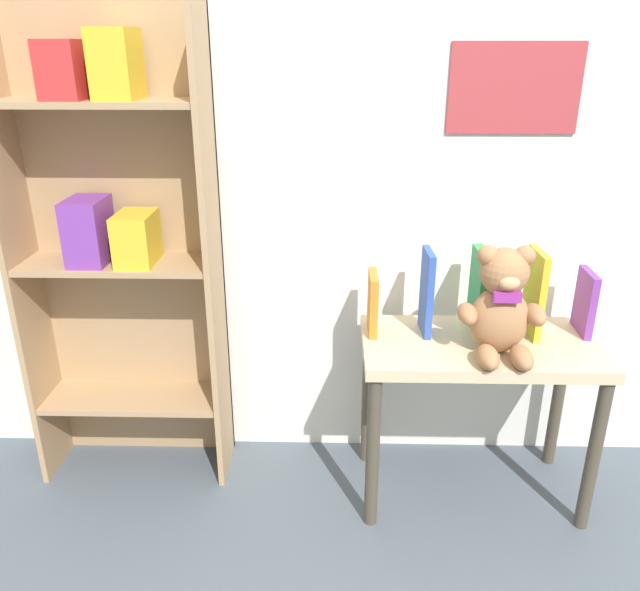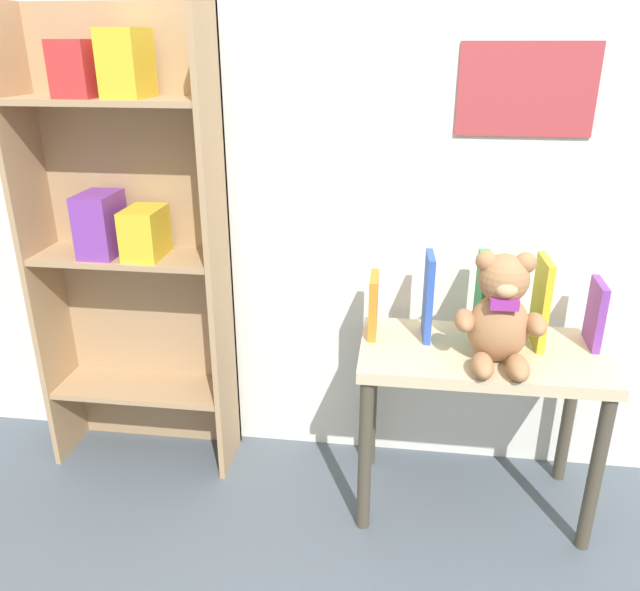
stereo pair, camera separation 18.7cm
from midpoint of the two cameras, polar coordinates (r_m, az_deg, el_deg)
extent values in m
cube|color=silver|center=(1.96, 3.29, 18.52)|extent=(4.80, 0.06, 2.50)
cube|color=#A8383D|center=(1.97, 14.71, 17.84)|extent=(0.38, 0.01, 0.26)
cube|color=tan|center=(2.17, -27.82, 2.62)|extent=(0.02, 0.23, 1.48)
cube|color=tan|center=(1.95, -12.42, 2.75)|extent=(0.02, 0.23, 1.48)
cube|color=tan|center=(2.13, -19.54, 3.65)|extent=(0.61, 0.02, 1.48)
cube|color=tan|center=(2.23, -18.90, -8.85)|extent=(0.57, 0.21, 0.02)
cube|color=tan|center=(2.04, -20.53, 2.70)|extent=(0.57, 0.21, 0.02)
cube|color=tan|center=(1.95, -22.45, 15.98)|extent=(0.57, 0.21, 0.02)
cube|color=red|center=(1.96, -24.97, 18.20)|extent=(0.11, 0.16, 0.15)
cube|color=gold|center=(1.90, -20.98, 19.15)|extent=(0.11, 0.16, 0.18)
cube|color=purple|center=(2.03, -22.92, 5.41)|extent=(0.11, 0.16, 0.20)
cube|color=gold|center=(1.98, -19.06, 4.93)|extent=(0.11, 0.16, 0.15)
cube|color=beige|center=(1.91, 11.74, -4.68)|extent=(0.70, 0.38, 0.04)
cylinder|color=#494233|center=(1.88, 1.93, -14.27)|extent=(0.04, 0.04, 0.51)
cylinder|color=#494233|center=(2.00, 21.26, -13.61)|extent=(0.04, 0.04, 0.51)
cylinder|color=#494233|center=(2.15, 1.88, -9.26)|extent=(0.04, 0.04, 0.51)
cylinder|color=#494233|center=(2.25, 18.71, -8.99)|extent=(0.04, 0.04, 0.51)
ellipsoid|color=#A8754C|center=(1.81, 13.23, -2.26)|extent=(0.17, 0.13, 0.20)
sphere|color=#A8754C|center=(1.76, 13.64, 2.07)|extent=(0.13, 0.13, 0.13)
sphere|color=#A8754C|center=(1.73, 12.14, 3.57)|extent=(0.06, 0.06, 0.06)
sphere|color=#A8754C|center=(1.75, 15.39, 3.49)|extent=(0.06, 0.06, 0.06)
ellipsoid|color=tan|center=(1.71, 13.98, 1.09)|extent=(0.06, 0.04, 0.04)
ellipsoid|color=#A8754C|center=(1.77, 10.40, -1.74)|extent=(0.05, 0.11, 0.05)
ellipsoid|color=#A8754C|center=(1.81, 16.32, -1.76)|extent=(0.05, 0.11, 0.05)
ellipsoid|color=#A8754C|center=(1.75, 12.15, -5.61)|extent=(0.06, 0.12, 0.06)
ellipsoid|color=#A8754C|center=(1.77, 15.09, -5.58)|extent=(0.06, 0.12, 0.06)
cube|color=#992D93|center=(1.73, 13.83, -0.18)|extent=(0.07, 0.02, 0.03)
cube|color=orange|center=(1.89, 2.04, -0.73)|extent=(0.03, 0.14, 0.19)
cube|color=#2D51B7|center=(1.88, 6.95, 0.24)|extent=(0.03, 0.12, 0.26)
cube|color=#33934C|center=(1.92, 11.67, 0.34)|extent=(0.03, 0.14, 0.26)
cube|color=gold|center=(1.94, 16.47, 0.14)|extent=(0.02, 0.15, 0.26)
cube|color=purple|center=(2.01, 20.69, -0.64)|extent=(0.03, 0.13, 0.20)
camera|label=1|loc=(0.09, -92.86, -1.16)|focal=35.00mm
camera|label=2|loc=(0.09, 87.14, 1.16)|focal=35.00mm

